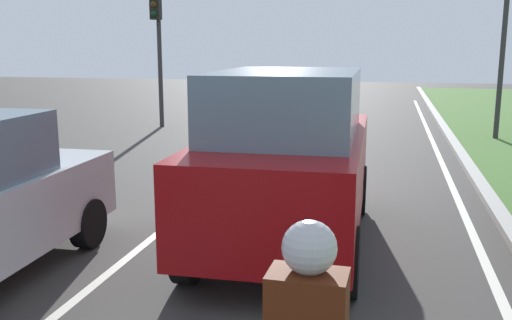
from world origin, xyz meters
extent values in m
plane|color=#383533|center=(0.00, 14.00, 0.00)|extent=(60.00, 60.00, 0.00)
cube|color=silver|center=(-0.70, 14.00, 0.00)|extent=(0.12, 32.00, 0.01)
cube|color=silver|center=(3.60, 14.00, 0.00)|extent=(0.12, 32.00, 0.01)
cube|color=#9E9B93|center=(4.10, 14.00, 0.06)|extent=(0.24, 48.00, 0.12)
cube|color=maroon|center=(1.13, 8.99, 0.93)|extent=(1.98, 4.53, 1.10)
cube|color=slate|center=(1.13, 8.84, 1.88)|extent=(1.75, 2.73, 0.80)
cylinder|color=black|center=(0.23, 10.51, 0.38)|extent=(0.23, 0.76, 0.76)
cylinder|color=black|center=(1.98, 10.54, 0.38)|extent=(0.23, 0.76, 0.76)
cylinder|color=black|center=(0.29, 7.45, 0.38)|extent=(0.23, 0.76, 0.76)
cylinder|color=black|center=(2.03, 7.48, 0.38)|extent=(0.23, 0.76, 0.76)
cylinder|color=black|center=(-1.37, 8.22, 0.32)|extent=(0.24, 0.65, 0.64)
sphere|color=#B2B2B7|center=(2.02, 4.50, 1.60)|extent=(0.28, 0.28, 0.28)
cylinder|color=#2D2D2D|center=(5.32, 18.56, 2.69)|extent=(0.14, 0.14, 5.38)
cylinder|color=#2D2D2D|center=(-4.77, 18.98, 2.31)|extent=(0.14, 0.14, 4.63)
cube|color=black|center=(-4.77, 18.78, 3.82)|extent=(0.32, 0.24, 0.90)
sphere|color=#382B0C|center=(-4.77, 18.65, 3.82)|extent=(0.20, 0.20, 0.20)
sphere|color=black|center=(-4.77, 18.65, 3.54)|extent=(0.20, 0.20, 0.20)
camera|label=1|loc=(2.37, 1.83, 2.59)|focal=39.87mm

